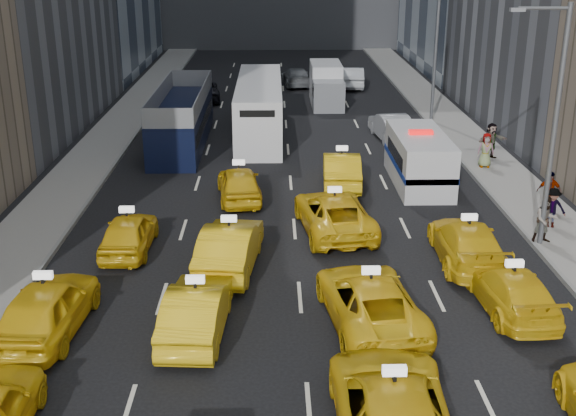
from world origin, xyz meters
The scene contains 31 objects.
sidewalk_west centered at (-10.50, 25.00, 0.07)m, with size 3.00×90.00×0.15m, color gray.
sidewalk_east centered at (10.50, 25.00, 0.07)m, with size 3.00×90.00×0.15m, color gray.
curb_west centered at (-9.05, 25.00, 0.09)m, with size 0.15×90.00×0.18m, color slate.
curb_east centered at (9.05, 25.00, 0.09)m, with size 0.15×90.00×0.18m, color slate.
streetlight_near centered at (9.18, 12.00, 4.92)m, with size 2.15×0.22×9.00m.
streetlight_far centered at (9.18, 32.00, 4.92)m, with size 2.15×0.22×9.00m.
taxi_6 centered at (1.86, 0.79, 0.81)m, with size 2.68×5.81×1.62m, color yellow.
taxi_8 centered at (-7.50, 5.83, 0.84)m, with size 1.98×4.93×1.68m, color yellow.
taxi_9 centered at (-3.12, 5.74, 0.77)m, with size 1.63×4.68×1.54m, color yellow.
taxi_10 centered at (2.04, 6.26, 0.77)m, with size 2.55×5.52×1.53m, color yellow.
taxi_11 centered at (6.58, 6.99, 0.69)m, with size 1.93×4.76×1.38m, color yellow.
taxi_12 centered at (-6.25, 11.89, 0.72)m, with size 1.71×4.24×1.45m, color yellow.
taxi_13 centered at (-2.39, 10.26, 0.84)m, with size 1.77×5.09×1.68m, color yellow.
taxi_14 centered at (1.57, 13.68, 0.78)m, with size 2.58×5.60×1.56m, color yellow.
taxi_15 centered at (6.11, 10.60, 0.77)m, with size 2.15×5.29×1.53m, color yellow.
taxi_16 centered at (-2.37, 17.59, 0.77)m, with size 1.81×4.50×1.53m, color yellow.
taxi_17 centered at (2.40, 19.57, 0.80)m, with size 1.70×4.87×1.61m, color yellow.
nypd_van centered at (6.10, 19.71, 1.19)m, with size 3.08×6.37×2.63m.
double_decker centered at (-6.00, 27.21, 1.62)m, with size 3.29×11.40×3.27m.
city_bus centered at (-1.64, 29.53, 1.60)m, with size 3.38×12.60×3.22m.
box_truck centered at (2.99, 37.99, 1.39)m, with size 2.63×6.36×2.84m.
misc_car_0 centered at (6.11, 28.13, 0.78)m, with size 1.65×4.74×1.56m, color #A9ABB1.
misc_car_1 centered at (-6.05, 39.66, 0.73)m, with size 2.42×5.25×1.46m, color black.
misc_car_2 centered at (1.08, 45.20, 0.72)m, with size 2.02×4.98×1.45m, color slate.
misc_car_3 centered at (-1.26, 44.42, 0.71)m, with size 1.68×4.17×1.42m, color black.
misc_car_4 centered at (5.53, 44.33, 0.81)m, with size 1.72×4.94×1.63m, color #B6BABF.
pedestrian_1 centered at (9.46, 12.08, 1.06)m, with size 0.89×0.49×1.83m, color gray.
pedestrian_2 centered at (10.29, 13.63, 0.97)m, with size 1.05×0.43×1.63m, color gray.
pedestrian_3 centered at (10.80, 15.43, 1.02)m, with size 1.03×0.47×1.75m, color gray.
pedestrian_4 centered at (9.94, 21.92, 1.03)m, with size 0.86×0.47×1.76m, color gray.
pedestrian_5 centered at (10.65, 23.48, 1.10)m, with size 1.76×0.51×1.90m, color gray.
Camera 1 is at (-0.84, -13.11, 10.88)m, focal length 45.00 mm.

